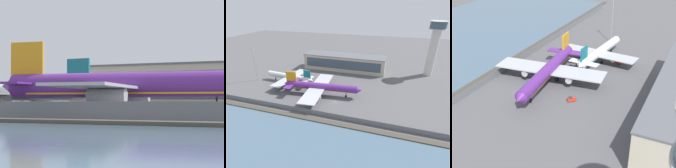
% 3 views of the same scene
% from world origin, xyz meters
% --- Properties ---
extents(ground_plane, '(500.00, 500.00, 0.00)m').
position_xyz_m(ground_plane, '(0.00, 0.00, 0.00)').
color(ground_plane, '#565659').
extents(shoreline_seawall, '(320.00, 3.00, 0.50)m').
position_xyz_m(shoreline_seawall, '(0.00, -20.50, 0.25)').
color(shoreline_seawall, '#474238').
rests_on(shoreline_seawall, ground).
extents(perimeter_fence, '(280.00, 0.10, 2.79)m').
position_xyz_m(perimeter_fence, '(0.00, -16.00, 1.40)').
color(perimeter_fence, slate).
rests_on(perimeter_fence, ground).
extents(cargo_jet_purple, '(52.60, 45.64, 14.69)m').
position_xyz_m(cargo_jet_purple, '(-12.14, 6.36, 5.61)').
color(cargo_jet_purple, '#602889').
rests_on(cargo_jet_purple, ground).
extents(passenger_jet_white_teal, '(42.25, 36.50, 12.19)m').
position_xyz_m(passenger_jet_white_teal, '(-41.80, 17.33, 4.65)').
color(passenger_jet_white_teal, white).
rests_on(passenger_jet_white_teal, ground).
extents(baggage_tug, '(3.37, 3.42, 1.80)m').
position_xyz_m(baggage_tug, '(-2.36, 20.82, 0.81)').
color(baggage_tug, red).
rests_on(baggage_tug, ground).
extents(ops_van, '(5.51, 3.10, 2.48)m').
position_xyz_m(ops_van, '(-44.01, 26.03, 1.28)').
color(ops_van, red).
rests_on(ops_van, ground).
extents(apron_light_mast_apron_west, '(3.20, 0.40, 25.01)m').
position_xyz_m(apron_light_mast_apron_west, '(-68.75, 14.04, 13.82)').
color(apron_light_mast_apron_west, '#93969B').
rests_on(apron_light_mast_apron_west, ground).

